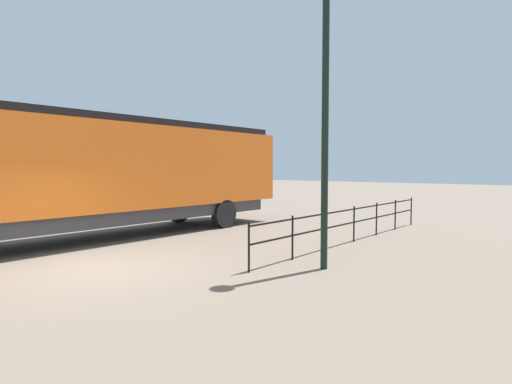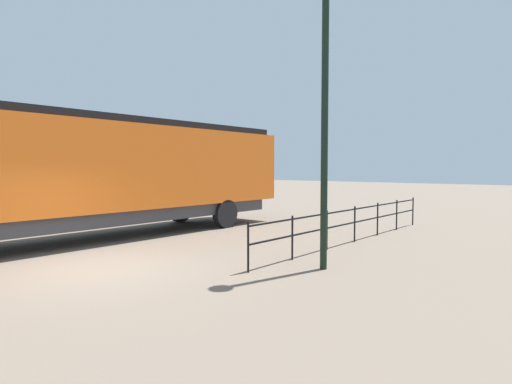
% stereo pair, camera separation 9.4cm
% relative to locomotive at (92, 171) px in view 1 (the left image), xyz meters
% --- Properties ---
extents(ground_plane, '(120.00, 120.00, 0.00)m').
position_rel_locomotive_xyz_m(ground_plane, '(3.90, -2.10, -2.25)').
color(ground_plane, '#756656').
extents(locomotive, '(3.03, 16.37, 3.99)m').
position_rel_locomotive_xyz_m(locomotive, '(0.00, 0.00, 0.00)').
color(locomotive, orange).
rests_on(locomotive, ground_plane).
extents(lamp_post, '(0.48, 0.48, 7.00)m').
position_rel_locomotive_xyz_m(lamp_post, '(7.84, 1.30, 2.40)').
color(lamp_post, black).
rests_on(lamp_post, ground_plane).
extents(platform_fence, '(0.05, 10.32, 1.13)m').
position_rel_locomotive_xyz_m(platform_fence, '(6.72, 5.07, -1.52)').
color(platform_fence, black).
rests_on(platform_fence, ground_plane).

